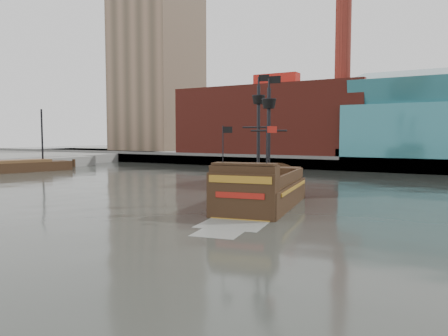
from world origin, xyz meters
The scene contains 7 objects.
ground centered at (0.00, 0.00, 0.00)m, with size 400.00×400.00×0.00m, color #2B2D28.
promenade_far centered at (0.00, 92.00, 1.00)m, with size 220.00×60.00×2.00m, color slate.
seawall centered at (0.00, 62.50, 1.30)m, with size 220.00×1.00×2.60m, color #4C4C49.
pier centered at (-58.00, 30.00, 1.00)m, with size 6.00×40.00×2.00m, color slate.
skyline centered at (5.21, 84.56, 24.55)m, with size 149.00×45.00×62.00m.
pirate_ship centered at (0.32, 18.09, 1.19)m, with size 8.40×18.16×13.09m.
docked_vessel centered at (-53.46, 30.05, 0.82)m, with size 8.79×19.33×12.83m.
Camera 1 is at (17.38, -17.69, 6.50)m, focal length 35.00 mm.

